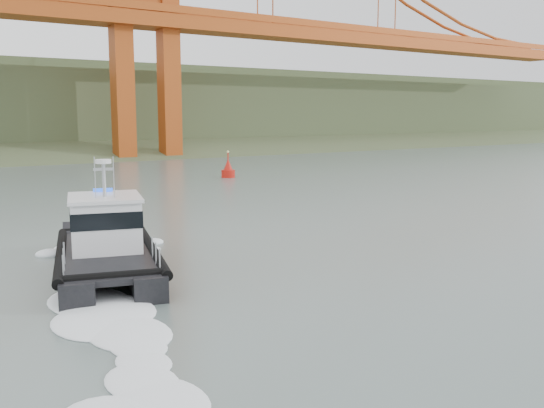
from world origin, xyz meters
The scene contains 3 objects.
ground centered at (0.00, 0.00, 0.00)m, with size 400.00×400.00×0.00m, color #55655F.
patrol_boat centered at (-7.75, 8.16, 1.36)m, with size 6.98×11.85×5.42m.
nav_buoy centered at (18.11, 41.92, 0.87)m, with size 1.58×1.58×3.29m.
Camera 1 is at (-16.74, -18.95, 7.28)m, focal length 40.00 mm.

